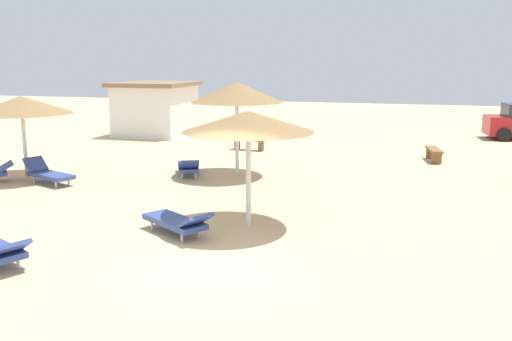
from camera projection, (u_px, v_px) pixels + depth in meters
ground_plane at (213, 261)px, 10.77m from camera, size 80.00×80.00×0.00m
parasol_1 at (21, 105)px, 17.77m from camera, size 3.16×3.16×2.67m
parasol_2 at (248, 122)px, 12.48m from camera, size 2.98×2.98×2.69m
parasol_3 at (237, 92)px, 18.10m from camera, size 3.02×3.02×3.09m
lounger_1 at (48, 173)px, 17.36m from camera, size 1.98×1.27×0.76m
lounger_2 at (178, 221)px, 12.28m from camera, size 1.96×1.56×0.65m
lounger_3 at (188, 166)px, 18.53m from camera, size 1.39×1.99×0.68m
bench_0 at (434, 152)px, 21.14m from camera, size 0.64×1.55×0.49m
bench_1 at (249, 142)px, 23.71m from camera, size 1.54×0.58×0.49m
beach_cabana at (156, 108)px, 28.35m from camera, size 3.63×3.99×2.67m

